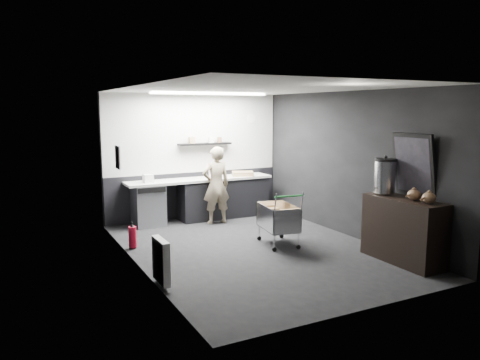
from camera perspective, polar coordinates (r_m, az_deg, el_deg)
floor at (r=8.09m, az=1.81°, el=-8.39°), size 5.50×5.50×0.00m
ceiling at (r=7.74m, az=1.90°, el=11.09°), size 5.50×5.50×0.00m
wall_back at (r=10.28m, az=-5.61°, el=2.92°), size 5.50×0.00×5.50m
wall_front at (r=5.59m, az=15.66°, el=-2.19°), size 5.50×0.00×5.50m
wall_left at (r=7.06m, az=-12.49°, el=0.14°), size 0.00×5.50×5.50m
wall_right at (r=8.94m, az=13.15°, el=1.87°), size 0.00×5.50×5.50m
kitchen_wall_panel at (r=10.22m, az=-5.61°, el=5.70°), size 3.95×0.02×1.70m
dado_panel at (r=10.38m, az=-5.50°, el=-1.77°), size 3.95×0.02×1.00m
floating_shelf at (r=10.21m, az=-4.32°, el=4.42°), size 1.20×0.22×0.04m
wall_clock at (r=10.80m, az=1.37°, el=7.49°), size 0.20×0.03×0.20m
poster at (r=8.30m, az=-14.70°, el=2.70°), size 0.02×0.30×0.40m
poster_red_band at (r=8.29m, az=-14.68°, el=3.18°), size 0.02×0.22×0.10m
radiator at (r=6.46m, az=-9.61°, el=-9.69°), size 0.10×0.50×0.60m
ceiling_strip at (r=9.40m, az=-3.67°, el=10.47°), size 2.40×0.20×0.04m
prep_counter at (r=10.15m, az=-4.14°, el=-2.22°), size 3.20×0.61×0.90m
person at (r=9.70m, az=-2.93°, el=-0.64°), size 0.61×0.42×1.61m
shopping_cart at (r=8.24m, az=4.68°, el=-4.79°), size 0.65×0.95×0.96m
sideboard at (r=7.73m, az=19.22°, el=-4.83°), size 0.57×1.34×2.01m
fire_extinguisher at (r=8.26m, az=-12.97°, el=-6.69°), size 0.14×0.14×0.45m
cardboard_box at (r=10.39m, az=0.31°, el=0.78°), size 0.56×0.50×0.09m
pink_tub at (r=10.14m, az=-3.25°, el=0.90°), size 0.21×0.21×0.21m
white_container at (r=9.60m, az=-11.15°, el=0.18°), size 0.20×0.16×0.17m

